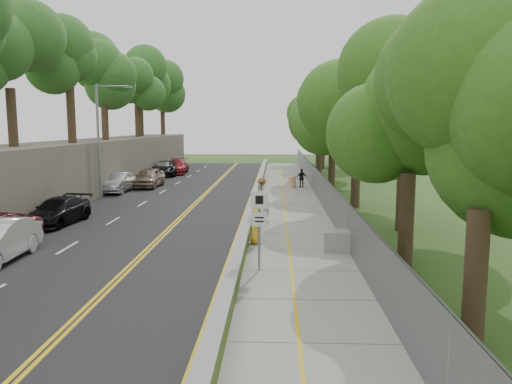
# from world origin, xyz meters

# --- Properties ---
(ground) EXTENTS (140.00, 140.00, 0.00)m
(ground) POSITION_xyz_m (0.00, 0.00, 0.00)
(ground) COLOR #33511E
(ground) RESTS_ON ground
(road) EXTENTS (11.20, 66.00, 0.04)m
(road) POSITION_xyz_m (-5.40, 15.00, 0.02)
(road) COLOR black
(road) RESTS_ON ground
(sidewalk) EXTENTS (4.20, 66.00, 0.05)m
(sidewalk) POSITION_xyz_m (2.55, 15.00, 0.03)
(sidewalk) COLOR gray
(sidewalk) RESTS_ON ground
(jersey_barrier) EXTENTS (0.42, 66.00, 0.60)m
(jersey_barrier) POSITION_xyz_m (0.25, 15.00, 0.30)
(jersey_barrier) COLOR #97F026
(jersey_barrier) RESTS_ON ground
(rock_embankment) EXTENTS (5.00, 66.00, 4.00)m
(rock_embankment) POSITION_xyz_m (-13.50, 15.00, 2.00)
(rock_embankment) COLOR #595147
(rock_embankment) RESTS_ON ground
(chainlink_fence) EXTENTS (0.04, 66.00, 2.00)m
(chainlink_fence) POSITION_xyz_m (4.65, 15.00, 1.00)
(chainlink_fence) COLOR slate
(chainlink_fence) RESTS_ON ground
(trees_embankment) EXTENTS (6.40, 66.00, 13.00)m
(trees_embankment) POSITION_xyz_m (-13.00, 15.00, 10.50)
(trees_embankment) COLOR #39742A
(trees_embankment) RESTS_ON rock_embankment
(trees_fenceside) EXTENTS (7.00, 66.00, 14.00)m
(trees_fenceside) POSITION_xyz_m (7.00, 15.00, 7.00)
(trees_fenceside) COLOR #417C23
(trees_fenceside) RESTS_ON ground
(streetlight) EXTENTS (2.52, 0.22, 8.00)m
(streetlight) POSITION_xyz_m (-10.46, 14.00, 4.64)
(streetlight) COLOR gray
(streetlight) RESTS_ON ground
(signpost) EXTENTS (0.62, 0.09, 3.10)m
(signpost) POSITION_xyz_m (1.05, -3.02, 1.96)
(signpost) COLOR gray
(signpost) RESTS_ON sidewalk
(construction_barrel) EXTENTS (0.58, 0.58, 0.96)m
(construction_barrel) POSITION_xyz_m (3.00, 20.89, 0.53)
(construction_barrel) COLOR orange
(construction_barrel) RESTS_ON sidewalk
(concrete_block) EXTENTS (1.43, 1.18, 0.85)m
(concrete_block) POSITION_xyz_m (4.30, -0.12, 0.47)
(concrete_block) COLOR gray
(concrete_block) RESTS_ON sidewalk
(car_3) EXTENTS (2.36, 4.89, 1.37)m
(car_3) POSITION_xyz_m (-9.79, 5.07, 0.73)
(car_3) COLOR black
(car_3) RESTS_ON road
(car_4) EXTENTS (2.06, 4.85, 1.63)m
(car_4) POSITION_xyz_m (-9.03, 20.95, 0.86)
(car_4) COLOR gray
(car_4) RESTS_ON road
(car_5) EXTENTS (1.63, 4.60, 1.51)m
(car_5) POSITION_xyz_m (-10.60, 17.57, 0.80)
(car_5) COLOR #ACADB2
(car_5) RESTS_ON road
(car_6) EXTENTS (2.92, 5.65, 1.52)m
(car_6) POSITION_xyz_m (-9.77, 30.63, 0.80)
(car_6) COLOR black
(car_6) RESTS_ON road
(car_7) EXTENTS (2.48, 5.42, 1.54)m
(car_7) POSITION_xyz_m (-9.00, 32.82, 0.81)
(car_7) COLOR maroon
(car_7) RESTS_ON road
(car_8) EXTENTS (2.30, 4.82, 1.59)m
(car_8) POSITION_xyz_m (-9.88, 30.57, 0.83)
(car_8) COLOR silver
(car_8) RESTS_ON road
(painter_0) EXTENTS (0.75, 0.89, 1.55)m
(painter_0) POSITION_xyz_m (0.75, 1.00, 0.82)
(painter_0) COLOR yellow
(painter_0) RESTS_ON sidewalk
(painter_1) EXTENTS (0.56, 0.70, 1.68)m
(painter_1) POSITION_xyz_m (1.14, 5.72, 0.89)
(painter_1) COLOR beige
(painter_1) RESTS_ON sidewalk
(painter_2) EXTENTS (0.77, 0.93, 1.75)m
(painter_2) POSITION_xyz_m (0.75, 4.08, 0.93)
(painter_2) COLOR black
(painter_2) RESTS_ON sidewalk
(painter_3) EXTENTS (0.92, 1.31, 1.85)m
(painter_3) POSITION_xyz_m (0.75, 11.02, 0.97)
(painter_3) COLOR brown
(painter_3) RESTS_ON sidewalk
(person_far) EXTENTS (0.98, 0.62, 1.55)m
(person_far) POSITION_xyz_m (3.80, 21.23, 0.82)
(person_far) COLOR black
(person_far) RESTS_ON sidewalk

